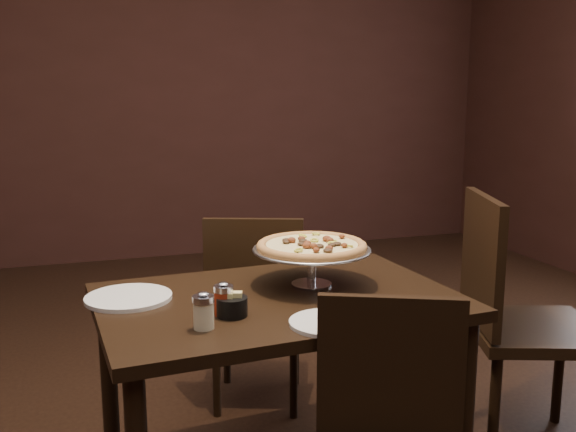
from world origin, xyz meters
name	(u,v)px	position (x,y,z in m)	size (l,w,h in m)	color
room	(284,67)	(0.06, 0.03, 1.40)	(6.04, 7.04, 2.84)	black
dining_table	(278,324)	(0.07, 0.11, 0.60)	(1.16, 0.81, 0.70)	black
pizza_stand	(312,247)	(0.21, 0.18, 0.83)	(0.40, 0.40, 0.16)	silver
parmesan_shaker	(204,311)	(-0.21, -0.10, 0.75)	(0.06, 0.06, 0.10)	beige
pepper_flake_shaker	(224,299)	(-0.13, -0.01, 0.74)	(0.06, 0.06, 0.10)	maroon
packet_caddy	(232,306)	(-0.11, -0.03, 0.73)	(0.09, 0.09, 0.07)	black
napkin_stack	(409,310)	(0.38, -0.16, 0.70)	(0.14, 0.14, 0.01)	white
plate_left	(129,298)	(-0.38, 0.22, 0.70)	(0.27, 0.27, 0.01)	white
plate_near	(328,323)	(0.12, -0.18, 0.70)	(0.22, 0.22, 0.01)	white
serving_spatula	(298,254)	(0.14, 0.12, 0.83)	(0.16, 0.16, 0.02)	silver
chair_far	(256,303)	(0.17, 0.73, 0.46)	(0.51, 0.51, 0.85)	black
chair_side	(514,313)	(0.99, 0.13, 0.53)	(0.58, 0.58, 0.97)	black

